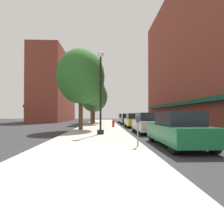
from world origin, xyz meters
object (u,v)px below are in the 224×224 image
object	(u,v)px
lamppost	(101,91)
fire_hydrant	(113,123)
car_yellow	(134,120)
car_blue	(127,119)
parking_meter_near	(138,127)
tree_near	(94,96)
car_white	(123,118)
tree_mid	(92,91)
car_green	(177,130)
tree_far	(81,77)
car_silver	(147,123)

from	to	relation	value
lamppost	fire_hydrant	world-z (taller)	lamppost
car_yellow	car_blue	distance (m)	6.63
lamppost	parking_meter_near	bearing A→B (deg)	-70.16
tree_near	car_white	bearing A→B (deg)	28.67
tree_mid	car_white	size ratio (longest dim) A/B	1.66
parking_meter_near	car_green	bearing A→B (deg)	13.75
parking_meter_near	car_blue	bearing A→B (deg)	84.36
tree_far	car_silver	bearing A→B (deg)	-23.67
parking_meter_near	tree_mid	world-z (taller)	tree_mid
tree_mid	car_yellow	bearing A→B (deg)	-43.66
tree_near	car_silver	xyz separation A→B (m)	(5.36, -16.44, -3.84)
fire_hydrant	car_white	world-z (taller)	car_white
lamppost	car_white	xyz separation A→B (m)	(3.71, 20.95, -2.39)
parking_meter_near	car_blue	xyz separation A→B (m)	(1.95, 19.75, -0.14)
tree_near	car_blue	world-z (taller)	tree_near
fire_hydrant	lamppost	bearing A→B (deg)	-99.71
tree_mid	car_yellow	world-z (taller)	tree_mid
parking_meter_near	tree_near	xyz separation A→B (m)	(-3.41, 22.88, 3.70)
car_yellow	tree_mid	bearing A→B (deg)	136.57
car_silver	car_white	world-z (taller)	same
lamppost	car_blue	size ratio (longest dim) A/B	1.37
lamppost	car_white	bearing A→B (deg)	79.97
car_green	car_blue	bearing A→B (deg)	90.11
car_blue	tree_near	bearing A→B (deg)	147.94
car_green	car_silver	distance (m)	5.97
car_green	car_silver	world-z (taller)	same
lamppost	tree_far	bearing A→B (deg)	115.77
parking_meter_near	tree_mid	distance (m)	18.97
car_yellow	car_white	size ratio (longest dim) A/B	1.00
parking_meter_near	car_silver	xyz separation A→B (m)	(1.95, 6.44, -0.14)
tree_far	car_white	distance (m)	18.32
car_silver	parking_meter_near	bearing A→B (deg)	-108.70
car_silver	tree_near	bearing A→B (deg)	106.20
lamppost	parking_meter_near	size ratio (longest dim) A/B	4.50
tree_far	car_yellow	size ratio (longest dim) A/B	1.75
lamppost	car_white	world-z (taller)	lamppost
tree_near	tree_mid	xyz separation A→B (m)	(0.03, -4.67, 0.38)
tree_mid	car_silver	world-z (taller)	tree_mid
car_blue	parking_meter_near	bearing A→B (deg)	-97.41
parking_meter_near	tree_far	world-z (taller)	tree_far
fire_hydrant	parking_meter_near	bearing A→B (deg)	-87.55
car_green	tree_mid	bearing A→B (deg)	106.85
tree_mid	tree_far	world-z (taller)	tree_far
parking_meter_near	car_yellow	bearing A→B (deg)	81.55
parking_meter_near	tree_far	size ratio (longest dim) A/B	0.17
tree_mid	car_blue	world-z (taller)	tree_mid
lamppost	car_yellow	xyz separation A→B (m)	(3.71, 8.26, -2.39)
tree_mid	car_green	distance (m)	19.00
car_yellow	tree_far	bearing A→B (deg)	-143.21
car_white	car_green	bearing A→B (deg)	-89.00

